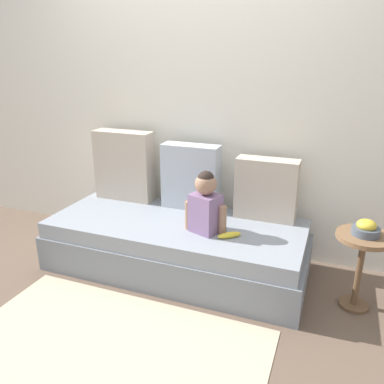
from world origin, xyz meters
TOP-DOWN VIEW (x-y plane):
  - ground_plane at (0.00, 0.00)m, footprint 12.00×12.00m
  - back_wall at (0.00, 0.54)m, footprint 5.14×0.10m
  - couch at (0.00, 0.00)m, footprint 1.94×0.82m
  - throw_pillow_left at (-0.60, 0.31)m, footprint 0.50×0.16m
  - throw_pillow_center at (0.00, 0.31)m, footprint 0.46×0.16m
  - throw_pillow_right at (0.60, 0.31)m, footprint 0.45×0.16m
  - toddler at (0.26, -0.08)m, footprint 0.30×0.22m
  - banana at (0.45, -0.12)m, footprint 0.16×0.14m
  - side_table at (1.28, -0.03)m, footprint 0.34×0.34m
  - fruit_bowl at (1.28, -0.03)m, footprint 0.17×0.17m
  - floor_rug at (0.00, -0.96)m, footprint 1.75×1.00m

SIDE VIEW (x-z plane):
  - ground_plane at x=0.00m, z-range 0.00..0.00m
  - floor_rug at x=0.00m, z-range 0.00..0.01m
  - couch at x=0.00m, z-range 0.00..0.39m
  - side_table at x=1.28m, z-range 0.13..0.65m
  - banana at x=0.45m, z-range 0.39..0.43m
  - fruit_bowl at x=1.28m, z-range 0.51..0.61m
  - toddler at x=0.26m, z-range 0.38..0.82m
  - throw_pillow_right at x=0.60m, z-range 0.39..0.85m
  - throw_pillow_center at x=0.00m, z-range 0.39..0.91m
  - throw_pillow_left at x=-0.60m, z-range 0.39..0.97m
  - back_wall at x=0.00m, z-range 0.00..2.25m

